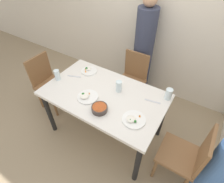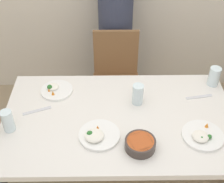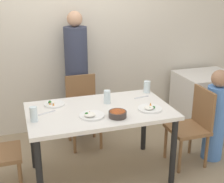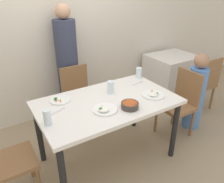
# 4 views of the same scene
# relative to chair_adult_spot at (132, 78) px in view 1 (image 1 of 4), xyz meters

# --- Properties ---
(ground_plane) EXTENTS (10.00, 10.00, 0.00)m
(ground_plane) POSITION_rel_chair_adult_spot_xyz_m (0.00, -0.76, -0.47)
(ground_plane) COLOR #998466
(wall_back) EXTENTS (10.00, 0.06, 2.70)m
(wall_back) POSITION_rel_chair_adult_spot_xyz_m (0.00, 0.55, 0.88)
(wall_back) COLOR beige
(wall_back) RESTS_ON ground_plane
(dining_table) EXTENTS (1.43, 0.85, 0.76)m
(dining_table) POSITION_rel_chair_adult_spot_xyz_m (0.00, -0.76, 0.20)
(dining_table) COLOR silver
(dining_table) RESTS_ON ground_plane
(chair_adult_spot) EXTENTS (0.40, 0.40, 0.87)m
(chair_adult_spot) POSITION_rel_chair_adult_spot_xyz_m (0.00, 0.00, 0.00)
(chair_adult_spot) COLOR brown
(chair_adult_spot) RESTS_ON ground_plane
(chair_child_spot) EXTENTS (0.40, 0.40, 0.87)m
(chair_child_spot) POSITION_rel_chair_adult_spot_xyz_m (1.06, -0.83, 0.00)
(chair_child_spot) COLOR brown
(chair_child_spot) RESTS_ON ground_plane
(chair_empty_left) EXTENTS (0.40, 0.40, 0.87)m
(chair_empty_left) POSITION_rel_chair_adult_spot_xyz_m (-1.05, -0.75, 0.00)
(chair_empty_left) COLOR brown
(chair_empty_left) RESTS_ON ground_plane
(person_adult) EXTENTS (0.30, 0.30, 1.64)m
(person_adult) POSITION_rel_chair_adult_spot_xyz_m (0.00, 0.32, 0.29)
(person_adult) COLOR #33384C
(person_adult) RESTS_ON ground_plane
(person_child) EXTENTS (0.24, 0.24, 1.07)m
(person_child) POSITION_rel_chair_adult_spot_xyz_m (1.35, -0.83, 0.03)
(person_child) COLOR #5184D1
(person_child) RESTS_ON ground_plane
(bowl_curry) EXTENTS (0.17, 0.17, 0.06)m
(bowl_curry) POSITION_rel_chair_adult_spot_xyz_m (0.11, -1.01, 0.32)
(bowl_curry) COLOR #3D332D
(bowl_curry) RESTS_ON dining_table
(plate_rice_adult) EXTENTS (0.21, 0.21, 0.05)m
(plate_rice_adult) POSITION_rel_chair_adult_spot_xyz_m (-0.41, -0.51, 0.30)
(plate_rice_adult) COLOR white
(plate_rice_adult) RESTS_ON dining_table
(plate_rice_child) EXTENTS (0.24, 0.24, 0.05)m
(plate_rice_child) POSITION_rel_chair_adult_spot_xyz_m (-0.12, -0.92, 0.30)
(plate_rice_child) COLOR white
(plate_rice_child) RESTS_ON dining_table
(plate_noodles) EXTENTS (0.24, 0.24, 0.05)m
(plate_noodles) POSITION_rel_chair_adult_spot_xyz_m (0.48, -0.93, 0.30)
(plate_noodles) COLOR white
(plate_noodles) RESTS_ON dining_table
(glass_water_tall) EXTENTS (0.07, 0.07, 0.14)m
(glass_water_tall) POSITION_rel_chair_adult_spot_xyz_m (-0.64, -0.86, 0.36)
(glass_water_tall) COLOR silver
(glass_water_tall) RESTS_ON dining_table
(glass_water_short) EXTENTS (0.08, 0.08, 0.13)m
(glass_water_short) POSITION_rel_chair_adult_spot_xyz_m (0.66, -0.45, 0.36)
(glass_water_short) COLOR silver
(glass_water_short) RESTS_ON dining_table
(glass_water_center) EXTENTS (0.07, 0.07, 0.14)m
(glass_water_center) POSITION_rel_chair_adult_spot_xyz_m (0.13, -0.63, 0.36)
(glass_water_center) COLOR silver
(glass_water_center) RESTS_ON dining_table
(fork_steel) EXTENTS (0.18, 0.05, 0.01)m
(fork_steel) POSITION_rel_chair_adult_spot_xyz_m (0.54, -0.58, 0.29)
(fork_steel) COLOR silver
(fork_steel) RESTS_ON dining_table
(spoon_steel) EXTENTS (0.18, 0.08, 0.01)m
(spoon_steel) POSITION_rel_chair_adult_spot_xyz_m (-0.51, -0.70, 0.29)
(spoon_steel) COLOR silver
(spoon_steel) RESTS_ON dining_table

